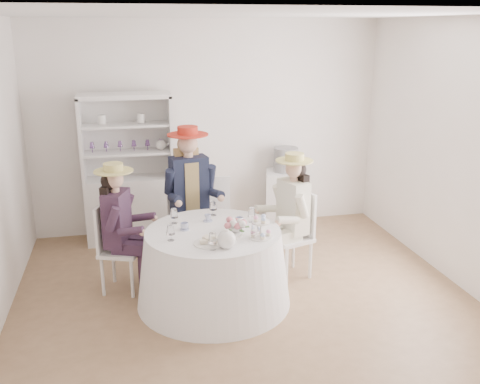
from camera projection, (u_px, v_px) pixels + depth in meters
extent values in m
plane|color=brown|center=(242.00, 293.00, 5.43)|extent=(4.50, 4.50, 0.00)
plane|color=white|center=(242.00, 14.00, 4.63)|extent=(4.50, 4.50, 0.00)
plane|color=white|center=(208.00, 127.00, 6.90)|extent=(4.50, 0.00, 4.50)
plane|color=white|center=(316.00, 246.00, 3.17)|extent=(4.50, 0.00, 4.50)
plane|color=white|center=(455.00, 153.00, 5.49)|extent=(0.00, 4.50, 4.50)
cone|color=white|center=(214.00, 268.00, 5.17)|extent=(1.49, 1.49, 0.72)
cylinder|color=white|center=(213.00, 232.00, 5.06)|extent=(1.29, 1.29, 0.02)
cube|color=silver|center=(131.00, 209.00, 6.70)|extent=(1.16, 0.73, 0.82)
cube|color=silver|center=(126.00, 135.00, 6.60)|extent=(1.05, 0.38, 1.00)
cube|color=silver|center=(124.00, 96.00, 6.28)|extent=(1.16, 0.73, 0.05)
cube|color=silver|center=(81.00, 139.00, 6.32)|extent=(0.16, 0.40, 1.00)
cube|color=silver|center=(170.00, 136.00, 6.54)|extent=(0.16, 0.40, 1.00)
cube|color=silver|center=(127.00, 152.00, 6.48)|extent=(1.08, 0.67, 0.03)
cube|color=silver|center=(126.00, 125.00, 6.38)|extent=(1.08, 0.67, 0.03)
sphere|color=white|center=(161.00, 145.00, 6.55)|extent=(0.13, 0.13, 0.13)
cube|color=silver|center=(285.00, 199.00, 7.15)|extent=(0.61, 0.61, 0.77)
cylinder|color=black|center=(286.00, 160.00, 6.99)|extent=(0.32, 0.32, 0.32)
cube|color=silver|center=(121.00, 251.00, 5.39)|extent=(0.49, 0.49, 0.04)
cylinder|color=silver|center=(132.00, 278.00, 5.29)|extent=(0.03, 0.03, 0.42)
cylinder|color=silver|center=(141.00, 265.00, 5.58)|extent=(0.03, 0.03, 0.42)
cylinder|color=silver|center=(103.00, 276.00, 5.33)|extent=(0.03, 0.03, 0.42)
cylinder|color=silver|center=(114.00, 264.00, 5.62)|extent=(0.03, 0.03, 0.42)
cube|color=silver|center=(103.00, 227.00, 5.34)|extent=(0.15, 0.35, 0.48)
cube|color=black|center=(117.00, 218.00, 5.29)|extent=(0.30, 0.39, 0.55)
cube|color=black|center=(129.00, 248.00, 5.27)|extent=(0.35, 0.23, 0.11)
cylinder|color=black|center=(143.00, 275.00, 5.34)|extent=(0.10, 0.10, 0.44)
cylinder|color=black|center=(113.00, 219.00, 5.08)|extent=(0.18, 0.14, 0.26)
cube|color=black|center=(134.00, 241.00, 5.43)|extent=(0.35, 0.23, 0.11)
cylinder|color=black|center=(148.00, 268.00, 5.50)|extent=(0.10, 0.10, 0.44)
cylinder|color=black|center=(127.00, 206.00, 5.45)|extent=(0.18, 0.14, 0.26)
cylinder|color=#D8A889|center=(115.00, 190.00, 5.20)|extent=(0.09, 0.09, 0.08)
sphere|color=#D8A889|center=(114.00, 180.00, 5.17)|extent=(0.18, 0.18, 0.18)
sphere|color=black|center=(110.00, 181.00, 5.18)|extent=(0.18, 0.18, 0.18)
cube|color=black|center=(108.00, 202.00, 5.25)|extent=(0.15, 0.24, 0.36)
cylinder|color=tan|center=(113.00, 171.00, 5.14)|extent=(0.38, 0.38, 0.01)
cylinder|color=tan|center=(113.00, 167.00, 5.13)|extent=(0.19, 0.19, 0.08)
cube|color=silver|center=(191.00, 221.00, 6.02)|extent=(0.52, 0.52, 0.04)
cylinder|color=silver|center=(181.00, 250.00, 5.87)|extent=(0.04, 0.04, 0.49)
cylinder|color=silver|center=(211.00, 245.00, 6.00)|extent=(0.04, 0.04, 0.49)
cylinder|color=silver|center=(172.00, 239.00, 6.19)|extent=(0.04, 0.04, 0.49)
cylinder|color=silver|center=(201.00, 234.00, 6.32)|extent=(0.04, 0.04, 0.49)
cube|color=silver|center=(185.00, 190.00, 6.11)|extent=(0.42, 0.11, 0.56)
cube|color=#191F33|center=(189.00, 185.00, 5.92)|extent=(0.43, 0.29, 0.65)
cube|color=tan|center=(189.00, 185.00, 5.92)|extent=(0.20, 0.27, 0.56)
cube|color=#191F33|center=(185.00, 218.00, 5.84)|extent=(0.21, 0.40, 0.13)
cylinder|color=#191F33|center=(191.00, 252.00, 5.80)|extent=(0.11, 0.11, 0.51)
cylinder|color=#191F33|center=(170.00, 182.00, 5.77)|extent=(0.13, 0.21, 0.31)
cube|color=#191F33|center=(203.00, 216.00, 5.91)|extent=(0.21, 0.40, 0.13)
cylinder|color=#191F33|center=(208.00, 249.00, 5.87)|extent=(0.11, 0.11, 0.51)
cylinder|color=#191F33|center=(210.00, 177.00, 5.94)|extent=(0.13, 0.21, 0.31)
cylinder|color=#D8A889|center=(188.00, 155.00, 5.81)|extent=(0.10, 0.10, 0.09)
sphere|color=#D8A889|center=(188.00, 144.00, 5.78)|extent=(0.21, 0.21, 0.21)
sphere|color=tan|center=(187.00, 144.00, 5.83)|extent=(0.21, 0.21, 0.21)
cube|color=tan|center=(186.00, 167.00, 5.94)|extent=(0.28, 0.13, 0.42)
cylinder|color=red|center=(188.00, 135.00, 5.75)|extent=(0.45, 0.45, 0.01)
cylinder|color=red|center=(188.00, 130.00, 5.74)|extent=(0.22, 0.22, 0.09)
cube|color=silver|center=(291.00, 238.00, 5.69)|extent=(0.49, 0.49, 0.04)
cylinder|color=silver|center=(270.00, 255.00, 5.81)|extent=(0.03, 0.03, 0.43)
cylinder|color=silver|center=(287.00, 266.00, 5.56)|extent=(0.03, 0.03, 0.43)
cylinder|color=silver|center=(293.00, 250.00, 5.96)|extent=(0.03, 0.03, 0.43)
cylinder|color=silver|center=(310.00, 260.00, 5.71)|extent=(0.03, 0.03, 0.43)
cube|color=silver|center=(305.00, 213.00, 5.70)|extent=(0.14, 0.36, 0.48)
cube|color=silver|center=(293.00, 206.00, 5.60)|extent=(0.29, 0.39, 0.56)
cube|color=silver|center=(277.00, 231.00, 5.68)|extent=(0.35, 0.22, 0.12)
cylinder|color=silver|center=(266.00, 259.00, 5.71)|extent=(0.10, 0.10, 0.44)
cylinder|color=silver|center=(279.00, 196.00, 5.72)|extent=(0.19, 0.13, 0.27)
cube|color=silver|center=(287.00, 236.00, 5.54)|extent=(0.35, 0.22, 0.12)
cylinder|color=silver|center=(275.00, 265.00, 5.56)|extent=(0.10, 0.10, 0.44)
cylinder|color=silver|center=(302.00, 206.00, 5.39)|extent=(0.19, 0.13, 0.27)
cylinder|color=#D8A889|center=(294.00, 179.00, 5.51)|extent=(0.09, 0.09, 0.08)
sphere|color=#D8A889|center=(294.00, 169.00, 5.48)|extent=(0.18, 0.18, 0.18)
sphere|color=black|center=(298.00, 170.00, 5.50)|extent=(0.18, 0.18, 0.18)
cube|color=black|center=(300.00, 190.00, 5.58)|extent=(0.15, 0.24, 0.37)
cylinder|color=tan|center=(294.00, 161.00, 5.45)|extent=(0.39, 0.39, 0.01)
cylinder|color=tan|center=(295.00, 157.00, 5.44)|extent=(0.19, 0.19, 0.08)
cube|color=silver|center=(214.00, 212.00, 6.51)|extent=(0.43, 0.43, 0.04)
cylinder|color=silver|center=(226.00, 224.00, 6.74)|extent=(0.03, 0.03, 0.42)
cylinder|color=silver|center=(202.00, 225.00, 6.71)|extent=(0.03, 0.03, 0.42)
cylinder|color=silver|center=(228.00, 233.00, 6.45)|extent=(0.03, 0.03, 0.42)
cylinder|color=silver|center=(202.00, 234.00, 6.42)|extent=(0.03, 0.03, 0.42)
cube|color=silver|center=(215.00, 196.00, 6.27)|extent=(0.36, 0.07, 0.48)
imported|color=white|center=(185.00, 227.00, 5.07)|extent=(0.10, 0.10, 0.06)
imported|color=white|center=(208.00, 218.00, 5.30)|extent=(0.09, 0.09, 0.06)
imported|color=white|center=(239.00, 221.00, 5.22)|extent=(0.08, 0.08, 0.06)
imported|color=white|center=(235.00, 229.00, 5.05)|extent=(0.25, 0.25, 0.05)
sphere|color=#CB6572|center=(242.00, 223.00, 5.02)|extent=(0.06, 0.06, 0.06)
sphere|color=white|center=(241.00, 222.00, 5.04)|extent=(0.06, 0.06, 0.06)
sphere|color=#CB6572|center=(238.00, 222.00, 5.06)|extent=(0.06, 0.06, 0.06)
sphere|color=white|center=(234.00, 222.00, 5.05)|extent=(0.06, 0.06, 0.06)
sphere|color=#CB6572|center=(232.00, 223.00, 5.04)|extent=(0.06, 0.06, 0.06)
sphere|color=white|center=(231.00, 224.00, 5.01)|extent=(0.06, 0.06, 0.06)
sphere|color=#CB6572|center=(231.00, 225.00, 4.98)|extent=(0.06, 0.06, 0.06)
sphere|color=white|center=(234.00, 226.00, 4.96)|extent=(0.06, 0.06, 0.06)
sphere|color=#CB6572|center=(237.00, 226.00, 4.95)|extent=(0.06, 0.06, 0.06)
sphere|color=white|center=(240.00, 226.00, 4.96)|extent=(0.06, 0.06, 0.06)
sphere|color=#CB6572|center=(242.00, 225.00, 4.99)|extent=(0.06, 0.06, 0.06)
sphere|color=white|center=(227.00, 240.00, 4.66)|extent=(0.17, 0.17, 0.17)
cylinder|color=white|center=(238.00, 238.00, 4.68)|extent=(0.10, 0.03, 0.08)
cylinder|color=white|center=(227.00, 231.00, 4.63)|extent=(0.04, 0.04, 0.02)
cylinder|color=white|center=(209.00, 243.00, 4.76)|extent=(0.28, 0.28, 0.01)
cube|color=beige|center=(204.00, 242.00, 4.72)|extent=(0.06, 0.04, 0.03)
cube|color=beige|center=(209.00, 239.00, 4.75)|extent=(0.07, 0.06, 0.03)
cube|color=beige|center=(215.00, 239.00, 4.78)|extent=(0.08, 0.07, 0.03)
cube|color=beige|center=(206.00, 238.00, 4.78)|extent=(0.08, 0.08, 0.03)
cube|color=beige|center=(214.00, 242.00, 4.72)|extent=(0.07, 0.08, 0.03)
cylinder|color=white|center=(261.00, 237.00, 4.90)|extent=(0.22, 0.22, 0.01)
cylinder|color=white|center=(261.00, 230.00, 4.88)|extent=(0.02, 0.02, 0.15)
cylinder|color=white|center=(261.00, 222.00, 4.86)|extent=(0.16, 0.16, 0.01)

